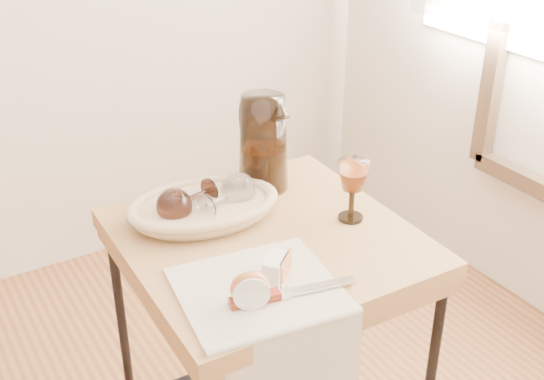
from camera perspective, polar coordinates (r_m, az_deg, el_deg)
side_table at (r=1.74m, az=-0.36°, el=-14.68°), size 0.63×0.63×0.77m
tea_towel at (r=1.33m, az=-1.19°, el=-8.30°), size 0.34×0.31×0.01m
bread_basket at (r=1.56m, az=-5.72°, el=-1.65°), size 0.34×0.26×0.05m
goblet_lying_a at (r=1.55m, az=-6.90°, el=-0.73°), size 0.15×0.11×0.08m
goblet_lying_b at (r=1.55m, az=-3.95°, el=-0.54°), size 0.15×0.12×0.08m
pitcher at (r=1.65m, az=-0.75°, el=3.98°), size 0.24×0.28×0.28m
wine_goblet at (r=1.54m, az=6.73°, el=-0.04°), size 0.09×0.09×0.15m
apple_half at (r=1.27m, az=-1.86°, el=-8.17°), size 0.08×0.06×0.07m
apple_wedge at (r=1.35m, az=0.29°, el=-6.47°), size 0.07×0.07×0.04m
table_knife at (r=1.30m, az=1.39°, el=-8.44°), size 0.25×0.08×0.02m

